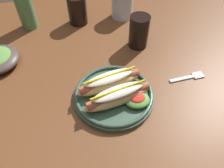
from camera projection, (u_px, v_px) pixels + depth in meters
ground_plane at (101, 158)px, 1.30m from camera, size 8.00×8.00×0.00m
dining_table at (94, 87)px, 0.81m from camera, size 1.41×1.07×0.74m
hot_dog_plate at (115, 92)px, 0.65m from camera, size 0.24×0.24×0.08m
fork at (189, 77)px, 0.72m from camera, size 0.12×0.03×0.00m
soda_cup at (139, 32)px, 0.79m from camera, size 0.07×0.07×0.12m
water_cup at (122, 4)px, 0.92m from camera, size 0.09×0.09×0.12m
extra_cup at (77, 10)px, 0.90m from camera, size 0.08×0.08×0.12m
glass_bottle at (25, 9)px, 0.86m from camera, size 0.07×0.07×0.21m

